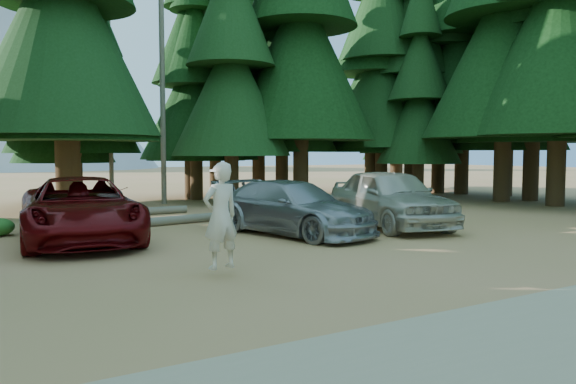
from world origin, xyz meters
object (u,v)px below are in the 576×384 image
(red_pickup, at_px, (80,210))
(log_right, at_px, (355,209))
(silver_minivan_center, at_px, (293,208))
(frisbee_player, at_px, (221,215))
(log_left, at_px, (202,218))
(silver_minivan_right, at_px, (390,198))
(log_mid, at_px, (143,211))

(red_pickup, xyz_separation_m, log_right, (10.68, 2.15, -0.72))
(silver_minivan_center, distance_m, log_right, 6.47)
(silver_minivan_center, bearing_deg, frisbee_player, -149.54)
(red_pickup, xyz_separation_m, frisbee_player, (1.48, -5.75, 0.32))
(frisbee_player, xyz_separation_m, log_left, (2.87, 8.10, -1.02))
(silver_minivan_center, xyz_separation_m, silver_minivan_right, (3.48, -0.20, 0.16))
(log_left, bearing_deg, silver_minivan_right, -51.82)
(frisbee_player, xyz_separation_m, log_mid, (1.76, 11.22, -1.03))
(log_left, bearing_deg, log_mid, 100.38)
(red_pickup, xyz_separation_m, silver_minivan_center, (5.51, -1.70, -0.08))
(log_right, bearing_deg, log_mid, 142.80)
(red_pickup, distance_m, silver_minivan_right, 9.18)
(silver_minivan_right, bearing_deg, log_mid, 140.21)
(red_pickup, xyz_separation_m, silver_minivan_right, (8.98, -1.90, 0.08))
(log_mid, relative_size, log_right, 0.79)
(silver_minivan_right, bearing_deg, log_right, 79.51)
(log_mid, height_order, log_right, log_mid)
(red_pickup, height_order, silver_minivan_right, silver_minivan_right)
(silver_minivan_center, xyz_separation_m, log_left, (-1.16, 4.05, -0.63))
(log_left, xyz_separation_m, log_mid, (-1.12, 3.12, -0.00))
(red_pickup, distance_m, frisbee_player, 5.95)
(log_left, height_order, log_mid, log_left)
(silver_minivan_center, height_order, silver_minivan_right, silver_minivan_right)
(log_left, height_order, log_right, log_left)
(frisbee_player, height_order, log_mid, frisbee_player)
(frisbee_player, bearing_deg, silver_minivan_center, -144.05)
(silver_minivan_center, distance_m, log_mid, 7.54)
(silver_minivan_right, bearing_deg, silver_minivan_center, -171.03)
(silver_minivan_center, xyz_separation_m, log_right, (5.17, 3.84, -0.63))
(red_pickup, distance_m, log_mid, 6.39)
(frisbee_player, relative_size, log_left, 0.50)
(log_mid, bearing_deg, silver_minivan_center, -73.49)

